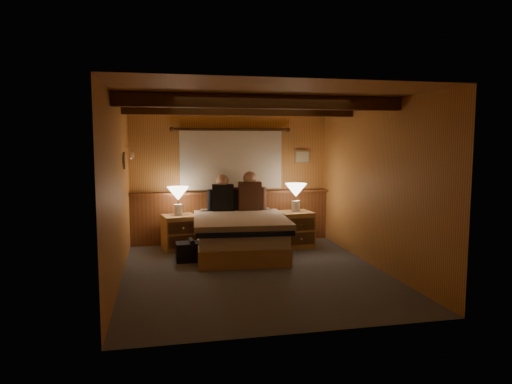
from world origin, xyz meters
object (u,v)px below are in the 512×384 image
object	(u,v)px
nightstand_left	(179,232)
person_right	(250,194)
lamp_left	(178,195)
person_left	(223,196)
bed	(240,235)
lamp_right	(296,192)
duffel_bag	(192,251)
nightstand_right	(295,229)

from	to	relation	value
nightstand_left	person_right	distance (m)	1.38
lamp_left	person_left	size ratio (longest dim) A/B	0.73
bed	nightstand_left	bearing A→B (deg)	152.46
bed	person_right	xyz separation A→B (m)	(0.29, 0.63, 0.59)
lamp_right	duffel_bag	size ratio (longest dim) A/B	1.00
person_left	person_right	distance (m)	0.48
nightstand_right	person_right	bearing A→B (deg)	155.36
nightstand_left	bed	bearing A→B (deg)	-43.68
bed	person_left	size ratio (longest dim) A/B	2.99
lamp_right	person_right	xyz separation A→B (m)	(-0.78, 0.21, -0.04)
nightstand_right	duffel_bag	bearing A→B (deg)	-168.50
nightstand_right	person_right	distance (m)	1.01
bed	nightstand_right	distance (m)	1.12
bed	duffel_bag	bearing A→B (deg)	-159.39
lamp_right	lamp_left	bearing A→B (deg)	174.13
nightstand_left	lamp_right	xyz separation A→B (m)	(2.01, -0.17, 0.67)
person_right	duffel_bag	world-z (taller)	person_right
person_left	duffel_bag	size ratio (longest dim) A/B	1.34
person_left	nightstand_right	bearing A→B (deg)	-7.08
nightstand_right	lamp_right	bearing A→B (deg)	58.37
bed	lamp_left	bearing A→B (deg)	150.99
bed	lamp_right	distance (m)	1.31
bed	person_left	bearing A→B (deg)	110.22
nightstand_left	nightstand_right	world-z (taller)	nightstand_right
lamp_left	nightstand_right	bearing A→B (deg)	-6.80
lamp_left	person_left	bearing A→B (deg)	1.34
nightstand_left	lamp_right	world-z (taller)	lamp_right
bed	nightstand_right	xyz separation A→B (m)	(1.06, 0.38, -0.02)
bed	person_left	world-z (taller)	person_left
nightstand_right	bed	bearing A→B (deg)	-167.05
nightstand_right	person_left	bearing A→B (deg)	161.33
bed	lamp_right	world-z (taller)	lamp_right
lamp_right	person_left	distance (m)	1.28
lamp_right	person_right	world-z (taller)	person_right
nightstand_right	duffel_bag	distance (m)	1.95
bed	lamp_right	size ratio (longest dim) A/B	3.99
bed	nightstand_right	size ratio (longest dim) A/B	3.18
person_right	lamp_left	bearing A→B (deg)	-174.44
duffel_bag	person_left	bearing A→B (deg)	53.17
lamp_right	person_right	bearing A→B (deg)	164.76
nightstand_left	person_right	xyz separation A→B (m)	(1.24, 0.04, 0.62)
bed	nightstand_left	distance (m)	1.11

